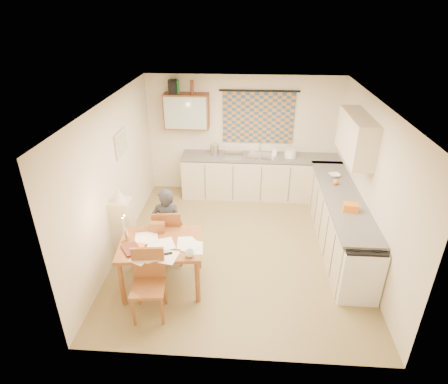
# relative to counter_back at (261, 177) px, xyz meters

# --- Properties ---
(floor) EXTENTS (4.00, 4.50, 0.02)m
(floor) POSITION_rel_counter_back_xyz_m (-0.40, -1.95, -0.46)
(floor) COLOR olive
(floor) RESTS_ON ground
(ceiling) EXTENTS (4.00, 4.50, 0.02)m
(ceiling) POSITION_rel_counter_back_xyz_m (-0.40, -1.95, 2.06)
(ceiling) COLOR white
(ceiling) RESTS_ON floor
(wall_back) EXTENTS (4.00, 0.02, 2.50)m
(wall_back) POSITION_rel_counter_back_xyz_m (-0.40, 0.31, 0.80)
(wall_back) COLOR beige
(wall_back) RESTS_ON floor
(wall_front) EXTENTS (4.00, 0.02, 2.50)m
(wall_front) POSITION_rel_counter_back_xyz_m (-0.40, -4.21, 0.80)
(wall_front) COLOR beige
(wall_front) RESTS_ON floor
(wall_left) EXTENTS (0.02, 4.50, 2.50)m
(wall_left) POSITION_rel_counter_back_xyz_m (-2.41, -1.95, 0.80)
(wall_left) COLOR beige
(wall_left) RESTS_ON floor
(wall_right) EXTENTS (0.02, 4.50, 2.50)m
(wall_right) POSITION_rel_counter_back_xyz_m (1.61, -1.95, 0.80)
(wall_right) COLOR beige
(wall_right) RESTS_ON floor
(window_blind) EXTENTS (1.45, 0.03, 1.05)m
(window_blind) POSITION_rel_counter_back_xyz_m (-0.10, 0.27, 1.20)
(window_blind) COLOR navy
(window_blind) RESTS_ON wall_back
(curtain_rod) EXTENTS (1.60, 0.04, 0.04)m
(curtain_rod) POSITION_rel_counter_back_xyz_m (-0.10, 0.25, 1.75)
(curtain_rod) COLOR black
(curtain_rod) RESTS_ON wall_back
(wall_cabinet) EXTENTS (0.90, 0.34, 0.70)m
(wall_cabinet) POSITION_rel_counter_back_xyz_m (-1.55, 0.13, 1.35)
(wall_cabinet) COLOR #612E19
(wall_cabinet) RESTS_ON wall_back
(wall_cabinet_glass) EXTENTS (0.84, 0.02, 0.64)m
(wall_cabinet_glass) POSITION_rel_counter_back_xyz_m (-1.55, -0.04, 1.35)
(wall_cabinet_glass) COLOR #99B2A5
(wall_cabinet_glass) RESTS_ON wall_back
(upper_cabinet_right) EXTENTS (0.34, 1.30, 0.70)m
(upper_cabinet_right) POSITION_rel_counter_back_xyz_m (1.43, -1.40, 1.40)
(upper_cabinet_right) COLOR #C2B291
(upper_cabinet_right) RESTS_ON wall_right
(framed_print) EXTENTS (0.04, 0.50, 0.40)m
(framed_print) POSITION_rel_counter_back_xyz_m (-2.37, -1.55, 1.25)
(framed_print) COLOR beige
(framed_print) RESTS_ON wall_left
(print_canvas) EXTENTS (0.01, 0.42, 0.32)m
(print_canvas) POSITION_rel_counter_back_xyz_m (-2.34, -1.55, 1.25)
(print_canvas) COLOR beige
(print_canvas) RESTS_ON wall_left
(counter_back) EXTENTS (3.30, 0.62, 0.92)m
(counter_back) POSITION_rel_counter_back_xyz_m (0.00, 0.00, 0.00)
(counter_back) COLOR #C2B291
(counter_back) RESTS_ON floor
(counter_right) EXTENTS (0.62, 2.95, 0.92)m
(counter_right) POSITION_rel_counter_back_xyz_m (1.30, -1.65, -0.00)
(counter_right) COLOR #C2B291
(counter_right) RESTS_ON floor
(stove) EXTENTS (0.56, 0.56, 0.88)m
(stove) POSITION_rel_counter_back_xyz_m (1.30, -2.95, -0.01)
(stove) COLOR white
(stove) RESTS_ON floor
(sink) EXTENTS (0.63, 0.55, 0.10)m
(sink) POSITION_rel_counter_back_xyz_m (-0.01, 0.00, 0.43)
(sink) COLOR silver
(sink) RESTS_ON counter_back
(tap) EXTENTS (0.03, 0.03, 0.28)m
(tap) POSITION_rel_counter_back_xyz_m (-0.04, 0.18, 0.61)
(tap) COLOR silver
(tap) RESTS_ON counter_back
(dish_rack) EXTENTS (0.36, 0.31, 0.06)m
(dish_rack) POSITION_rel_counter_back_xyz_m (-0.59, 0.00, 0.50)
(dish_rack) COLOR silver
(dish_rack) RESTS_ON counter_back
(kettle) EXTENTS (0.22, 0.22, 0.24)m
(kettle) POSITION_rel_counter_back_xyz_m (-0.97, 0.00, 0.59)
(kettle) COLOR silver
(kettle) RESTS_ON counter_back
(mixing_bowl) EXTENTS (0.30, 0.30, 0.16)m
(mixing_bowl) POSITION_rel_counter_back_xyz_m (0.58, 0.00, 0.55)
(mixing_bowl) COLOR white
(mixing_bowl) RESTS_ON counter_back
(soap_bottle) EXTENTS (0.13, 0.13, 0.21)m
(soap_bottle) POSITION_rel_counter_back_xyz_m (0.26, 0.05, 0.57)
(soap_bottle) COLOR white
(soap_bottle) RESTS_ON counter_back
(bowl) EXTENTS (0.30, 0.30, 0.05)m
(bowl) POSITION_rel_counter_back_xyz_m (1.30, -0.91, 0.49)
(bowl) COLOR white
(bowl) RESTS_ON counter_right
(orange_bag) EXTENTS (0.24, 0.19, 0.12)m
(orange_bag) POSITION_rel_counter_back_xyz_m (1.30, -2.16, 0.53)
(orange_bag) COLOR orange
(orange_bag) RESTS_ON counter_right
(fruit_orange) EXTENTS (0.10, 0.10, 0.10)m
(fruit_orange) POSITION_rel_counter_back_xyz_m (1.25, -1.25, 0.52)
(fruit_orange) COLOR orange
(fruit_orange) RESTS_ON counter_right
(speaker) EXTENTS (0.18, 0.21, 0.26)m
(speaker) POSITION_rel_counter_back_xyz_m (-1.80, 0.13, 1.83)
(speaker) COLOR black
(speaker) RESTS_ON wall_cabinet
(bottle_green) EXTENTS (0.07, 0.07, 0.26)m
(bottle_green) POSITION_rel_counter_back_xyz_m (-1.70, 0.13, 1.83)
(bottle_green) COLOR #195926
(bottle_green) RESTS_ON wall_cabinet
(bottle_brown) EXTENTS (0.09, 0.09, 0.26)m
(bottle_brown) POSITION_rel_counter_back_xyz_m (-1.42, 0.13, 1.83)
(bottle_brown) COLOR #612E19
(bottle_brown) RESTS_ON wall_cabinet
(dining_table) EXTENTS (1.24, 1.00, 0.75)m
(dining_table) POSITION_rel_counter_back_xyz_m (-1.48, -2.96, -0.07)
(dining_table) COLOR brown
(dining_table) RESTS_ON floor
(chair_far) EXTENTS (0.49, 0.49, 0.97)m
(chair_far) POSITION_rel_counter_back_xyz_m (-1.50, -2.36, -0.15)
(chair_far) COLOR brown
(chair_far) RESTS_ON floor
(chair_near) EXTENTS (0.47, 0.47, 0.95)m
(chair_near) POSITION_rel_counter_back_xyz_m (-1.53, -3.54, -0.16)
(chair_near) COLOR brown
(chair_near) RESTS_ON floor
(person) EXTENTS (0.54, 0.42, 1.30)m
(person) POSITION_rel_counter_back_xyz_m (-1.50, -2.38, 0.20)
(person) COLOR black
(person) RESTS_ON floor
(shelf_stand) EXTENTS (0.32, 0.30, 1.04)m
(shelf_stand) POSITION_rel_counter_back_xyz_m (-2.24, -2.31, 0.07)
(shelf_stand) COLOR #C2B291
(shelf_stand) RESTS_ON floor
(lampshade) EXTENTS (0.20, 0.20, 0.22)m
(lampshade) POSITION_rel_counter_back_xyz_m (-2.24, -2.31, 0.70)
(lampshade) COLOR beige
(lampshade) RESTS_ON shelf_stand
(letter_rack) EXTENTS (0.22, 0.10, 0.16)m
(letter_rack) POSITION_rel_counter_back_xyz_m (-1.58, -2.69, 0.38)
(letter_rack) COLOR brown
(letter_rack) RESTS_ON dining_table
(mug) EXTENTS (0.17, 0.17, 0.09)m
(mug) POSITION_rel_counter_back_xyz_m (-1.02, -3.24, 0.34)
(mug) COLOR white
(mug) RESTS_ON dining_table
(magazine) EXTENTS (0.49, 0.50, 0.03)m
(magazine) POSITION_rel_counter_back_xyz_m (-1.92, -3.22, 0.31)
(magazine) COLOR maroon
(magazine) RESTS_ON dining_table
(book) EXTENTS (0.25, 0.30, 0.02)m
(book) POSITION_rel_counter_back_xyz_m (-1.87, -3.12, 0.31)
(book) COLOR orange
(book) RESTS_ON dining_table
(orange_box) EXTENTS (0.13, 0.10, 0.04)m
(orange_box) POSITION_rel_counter_back_xyz_m (-1.72, -3.26, 0.32)
(orange_box) COLOR orange
(orange_box) RESTS_ON dining_table
(eyeglasses) EXTENTS (0.14, 0.09, 0.02)m
(eyeglasses) POSITION_rel_counter_back_xyz_m (-1.32, -3.22, 0.31)
(eyeglasses) COLOR black
(eyeglasses) RESTS_ON dining_table
(candle_holder) EXTENTS (0.08, 0.08, 0.18)m
(candle_holder) POSITION_rel_counter_back_xyz_m (-1.97, -2.94, 0.39)
(candle_holder) COLOR silver
(candle_holder) RESTS_ON dining_table
(candle) EXTENTS (0.03, 0.03, 0.22)m
(candle) POSITION_rel_counter_back_xyz_m (-1.97, -2.98, 0.59)
(candle) COLOR white
(candle) RESTS_ON dining_table
(candle_flame) EXTENTS (0.02, 0.02, 0.02)m
(candle_flame) POSITION_rel_counter_back_xyz_m (-1.95, -2.94, 0.71)
(candle_flame) COLOR #FFCC66
(candle_flame) RESTS_ON dining_table
(papers) EXTENTS (1.04, 0.83, 0.02)m
(papers) POSITION_rel_counter_back_xyz_m (-1.39, -3.05, 0.31)
(papers) COLOR white
(papers) RESTS_ON dining_table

